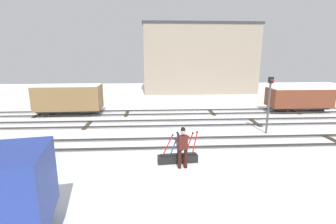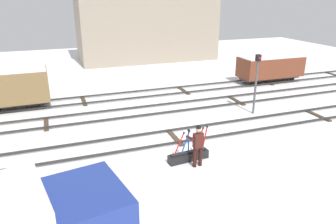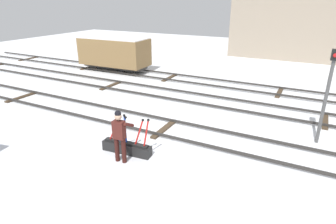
# 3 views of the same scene
# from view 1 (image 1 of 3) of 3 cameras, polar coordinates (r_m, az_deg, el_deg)

# --- Properties ---
(ground_plane) EXTENTS (60.00, 60.00, 0.00)m
(ground_plane) POSITION_cam_1_polar(r_m,az_deg,el_deg) (13.55, 2.43, -7.46)
(ground_plane) COLOR white
(track_main_line) EXTENTS (44.00, 1.94, 0.18)m
(track_main_line) POSITION_cam_1_polar(r_m,az_deg,el_deg) (13.52, 2.43, -7.03)
(track_main_line) COLOR #2D2B28
(track_main_line) RESTS_ON ground_plane
(track_siding_near) EXTENTS (44.00, 1.94, 0.18)m
(track_siding_near) POSITION_cam_1_polar(r_m,az_deg,el_deg) (17.29, 1.12, -2.52)
(track_siding_near) COLOR #2D2B28
(track_siding_near) RESTS_ON ground_plane
(track_siding_far) EXTENTS (44.00, 1.94, 0.18)m
(track_siding_far) POSITION_cam_1_polar(r_m,az_deg,el_deg) (20.50, 0.40, -0.07)
(track_siding_far) COLOR #2D2B28
(track_siding_far) RESTS_ON ground_plane
(switch_lever_frame) EXTENTS (1.82, 0.51, 1.45)m
(switch_lever_frame) POSITION_cam_1_polar(r_m,az_deg,el_deg) (11.33, 2.29, -10.31)
(switch_lever_frame) COLOR black
(switch_lever_frame) RESTS_ON ground_plane
(rail_worker) EXTENTS (0.58, 0.69, 1.81)m
(rail_worker) POSITION_cam_1_polar(r_m,az_deg,el_deg) (10.56, 3.39, -7.55)
(rail_worker) COLOR #351511
(rail_worker) RESTS_ON ground_plane
(signal_post) EXTENTS (0.24, 0.32, 3.46)m
(signal_post) POSITION_cam_1_polar(r_m,az_deg,el_deg) (16.07, 22.16, 2.76)
(signal_post) COLOR #4C4C4C
(signal_post) RESTS_ON ground_plane
(apartment_building) EXTENTS (14.16, 5.92, 8.50)m
(apartment_building) POSITION_cam_1_polar(r_m,az_deg,el_deg) (32.98, 7.04, 12.04)
(apartment_building) COLOR gray
(apartment_building) RESTS_ON ground_plane
(freight_car_near_switch) EXTENTS (5.09, 2.24, 2.42)m
(freight_car_near_switch) POSITION_cam_1_polar(r_m,az_deg,el_deg) (21.31, -21.78, 3.02)
(freight_car_near_switch) COLOR #2D2B28
(freight_car_near_switch) RESTS_ON ground_plane
(freight_car_mid_siding) EXTENTS (5.05, 2.01, 2.06)m
(freight_car_mid_siding) POSITION_cam_1_polar(r_m,az_deg,el_deg) (23.62, 27.77, 2.90)
(freight_car_mid_siding) COLOR #2D2B28
(freight_car_mid_siding) RESTS_ON ground_plane
(perched_bird_roof_left) EXTENTS (0.24, 0.28, 0.13)m
(perched_bird_roof_left) POSITION_cam_1_polar(r_m,az_deg,el_deg) (36.25, 15.38, 18.59)
(perched_bird_roof_left) COLOR #333338
(perched_bird_roof_left) RESTS_ON apartment_building
(perched_bird_roof_right) EXTENTS (0.15, 0.28, 0.13)m
(perched_bird_roof_right) POSITION_cam_1_polar(r_m,az_deg,el_deg) (31.71, -2.61, 19.89)
(perched_bird_roof_right) COLOR #333338
(perched_bird_roof_right) RESTS_ON apartment_building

